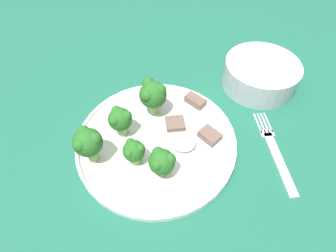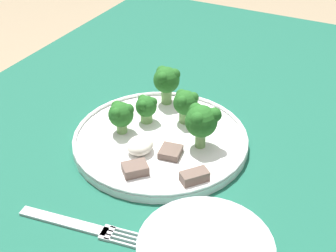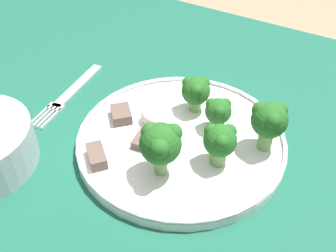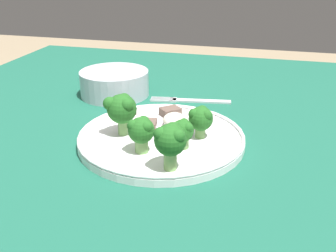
{
  "view_description": "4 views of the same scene",
  "coord_description": "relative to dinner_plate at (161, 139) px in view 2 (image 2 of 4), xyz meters",
  "views": [
    {
      "loc": [
        0.04,
        -0.35,
        1.12
      ],
      "look_at": [
        0.03,
        -0.06,
        0.76
      ],
      "focal_mm": 28.0,
      "sensor_mm": 36.0,
      "label": 1
    },
    {
      "loc": [
        0.54,
        0.2,
        1.18
      ],
      "look_at": [
        -0.01,
        -0.08,
        0.76
      ],
      "focal_mm": 50.0,
      "sensor_mm": 36.0,
      "label": 2
    },
    {
      "loc": [
        -0.18,
        0.26,
        1.1
      ],
      "look_at": [
        0.01,
        -0.06,
        0.78
      ],
      "focal_mm": 42.0,
      "sensor_mm": 36.0,
      "label": 3
    },
    {
      "loc": [
        -0.57,
        -0.24,
        1.03
      ],
      "look_at": [
        0.0,
        -0.09,
        0.77
      ],
      "focal_mm": 42.0,
      "sensor_mm": 36.0,
      "label": 4
    }
  ],
  "objects": [
    {
      "name": "broccoli_floret_front_left",
      "position": [
        -0.1,
        -0.04,
        0.05
      ],
      "size": [
        0.05,
        0.05,
        0.07
      ],
      "color": "#709E56",
      "rests_on": "dinner_plate"
    },
    {
      "name": "fork",
      "position": [
        0.21,
        -0.01,
        -0.01
      ],
      "size": [
        0.04,
        0.17,
        0.0
      ],
      "color": "silver",
      "rests_on": "table"
    },
    {
      "name": "broccoli_floret_near_rim_left",
      "position": [
        -0.01,
        0.07,
        0.05
      ],
      "size": [
        0.05,
        0.05,
        0.07
      ],
      "color": "#709E56",
      "rests_on": "dinner_plate"
    },
    {
      "name": "broccoli_floret_center_back",
      "position": [
        -0.03,
        -0.04,
        0.03
      ],
      "size": [
        0.04,
        0.04,
        0.05
      ],
      "color": "#709E56",
      "rests_on": "dinner_plate"
    },
    {
      "name": "meat_slice_front_slice",
      "position": [
        0.03,
        0.03,
        0.01
      ],
      "size": [
        0.04,
        0.04,
        0.01
      ],
      "color": "brown",
      "rests_on": "dinner_plate"
    },
    {
      "name": "table",
      "position": [
        -0.01,
        0.08,
        -0.1
      ],
      "size": [
        1.27,
        0.98,
        0.73
      ],
      "color": "#195642",
      "rests_on": "ground_plane"
    },
    {
      "name": "meat_slice_middle_slice",
      "position": [
        0.09,
        0.01,
        0.01
      ],
      "size": [
        0.04,
        0.04,
        0.01
      ],
      "color": "brown",
      "rests_on": "dinner_plate"
    },
    {
      "name": "broccoli_floret_back_left",
      "position": [
        -0.06,
        0.01,
        0.04
      ],
      "size": [
        0.04,
        0.04,
        0.06
      ],
      "color": "#709E56",
      "rests_on": "dinner_plate"
    },
    {
      "name": "dinner_plate",
      "position": [
        0.0,
        0.0,
        0.0
      ],
      "size": [
        0.28,
        0.28,
        0.02
      ],
      "color": "white",
      "rests_on": "table"
    },
    {
      "name": "sauce_dollop",
      "position": [
        0.05,
        -0.01,
        0.02
      ],
      "size": [
        0.04,
        0.04,
        0.02
      ],
      "color": "silver",
      "rests_on": "dinner_plate"
    },
    {
      "name": "meat_slice_rear_slice",
      "position": [
        0.07,
        0.09,
        0.01
      ],
      "size": [
        0.04,
        0.04,
        0.02
      ],
      "color": "brown",
      "rests_on": "dinner_plate"
    },
    {
      "name": "broccoli_floret_center_left",
      "position": [
        0.01,
        -0.06,
        0.04
      ],
      "size": [
        0.04,
        0.04,
        0.05
      ],
      "color": "#709E56",
      "rests_on": "dinner_plate"
    }
  ]
}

